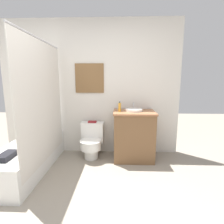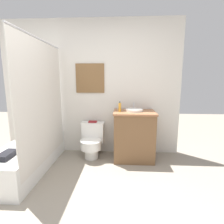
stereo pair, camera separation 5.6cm
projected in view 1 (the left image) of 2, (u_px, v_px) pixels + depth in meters
name	position (u px, v px, depth m)	size (l,w,h in m)	color
wall_back	(90.00, 88.00, 3.32)	(3.37, 0.07, 2.50)	silver
shower_area	(29.00, 154.00, 2.71)	(0.63, 1.60, 1.98)	white
toilet	(92.00, 140.00, 3.20)	(0.42, 0.52, 0.63)	white
vanity	(134.00, 135.00, 3.12)	(0.72, 0.56, 0.87)	brown
sink	(134.00, 110.00, 3.06)	(0.30, 0.33, 0.13)	white
soap_bottle	(120.00, 107.00, 3.01)	(0.05, 0.05, 0.17)	gold
book_on_tank	(92.00, 122.00, 3.26)	(0.15, 0.10, 0.02)	maroon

